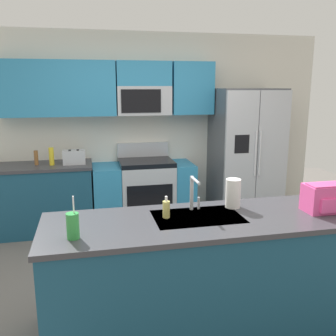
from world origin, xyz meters
The scene contains 14 objects.
ground_plane centered at (0.00, 0.00, 0.00)m, with size 9.00×9.00×0.00m, color #66605B.
kitchen_wall_unit centered at (-0.14, 2.08, 1.47)m, with size 5.20×0.43×2.60m.
back_counter centered at (-1.39, 1.80, 0.45)m, with size 1.34×0.63×0.90m.
range_oven centered at (-0.03, 1.80, 0.44)m, with size 1.36×0.61×1.10m.
refrigerator centered at (1.41, 1.73, 0.93)m, with size 0.90×0.76×1.85m.
island_counter centered at (0.14, -0.52, 0.45)m, with size 2.57×0.80×0.90m.
toaster centered at (-0.94, 1.75, 0.99)m, with size 0.28×0.16×0.18m.
pepper_mill centered at (-1.41, 1.80, 0.99)m, with size 0.05×0.05×0.18m, color brown.
bottle_yellow centered at (-1.22, 1.75, 1.01)m, with size 0.06×0.06×0.22m, color yellow.
sink_faucet centered at (0.04, -0.33, 1.07)m, with size 0.08×0.21×0.28m.
drink_cup_green centered at (-0.89, -0.71, 0.99)m, with size 0.08×0.08×0.30m.
soap_dispenser centered at (-0.20, -0.45, 0.97)m, with size 0.06×0.06×0.17m.
paper_towel_roll centered at (0.39, -0.32, 1.02)m, with size 0.12×0.12×0.24m, color white.
backpack centered at (1.06, -0.58, 1.02)m, with size 0.32×0.22×0.23m.
Camera 1 is at (-0.78, -3.09, 1.89)m, focal length 39.89 mm.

